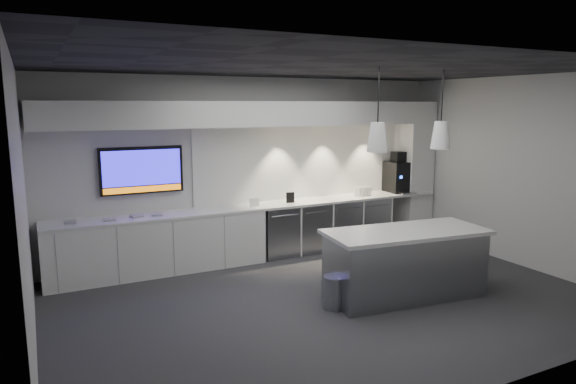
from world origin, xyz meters
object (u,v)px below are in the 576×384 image
wall_tv (142,170)px  coffee_machine (398,175)px  island (405,263)px  bin (335,292)px

wall_tv → coffee_machine: bearing=-3.0°
wall_tv → coffee_machine: 4.76m
wall_tv → coffee_machine: (4.74, -0.25, -0.34)m
island → bin: size_ratio=5.37×
island → coffee_machine: (1.89, 2.53, 0.75)m
wall_tv → island: (2.85, -2.77, -1.10)m
wall_tv → island: size_ratio=0.56×
coffee_machine → island: bearing=-122.7°
bin → coffee_machine: bearing=39.9°
island → wall_tv: bearing=142.3°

